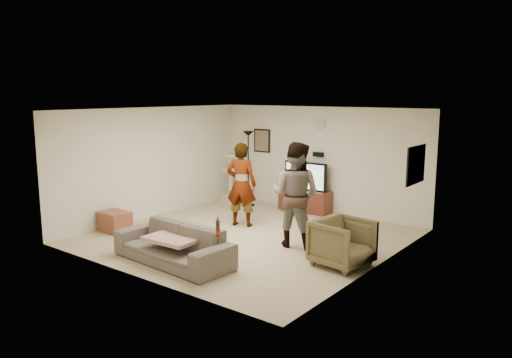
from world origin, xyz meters
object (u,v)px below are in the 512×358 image
Objects in this scene: tv at (305,176)px; cat_tree at (231,178)px; tv_stand at (305,200)px; floor_lamp at (248,169)px; person_right at (295,195)px; beer_bottle at (218,228)px; person_left at (241,185)px; sofa at (173,244)px; armchair at (342,243)px; side_table at (115,221)px.

tv is 0.86× the size of cat_tree.
tv_stand is 1.65m from floor_lamp.
person_right reaches higher than beer_bottle.
person_left is 2.65m from sofa.
sofa is 2.81m from armchair.
floor_lamp is at bearing 123.05° from beer_bottle.
cat_tree reaches higher than armchair.
armchair is at bearing 150.95° from person_right.
floor_lamp is 0.85× the size of sofa.
sofa is (0.58, -2.52, -0.57)m from person_left.
tv is 0.58× the size of person_right.
beer_bottle reaches higher than tv_stand.
sofa is (0.20, -4.46, -0.54)m from tv.
cat_tree reaches higher than sofa.
tv is at bearing 60.79° from side_table.
beer_bottle is at bearing -74.83° from tv.
tv_stand is 2.84m from person_right.
armchair is 1.40× the size of side_table.
floor_lamp is 4.48m from sofa.
floor_lamp is 4.91m from beer_bottle.
floor_lamp reaches higher than beer_bottle.
side_table is at bearing -119.21° from tv_stand.
person_right is at bearing -36.93° from floor_lamp.
floor_lamp reaches higher than side_table.
floor_lamp reaches higher than tv.
armchair is at bearing 12.13° from side_table.
person_left is 3.09m from armchair.
tv_stand is at bearing 95.90° from sofa.
floor_lamp is 3.46m from person_right.
sofa is (-1.10, -2.03, -0.65)m from person_right.
sofa is at bearing -87.49° from tv.
floor_lamp is 1.44× the size of cat_tree.
tv is 4.63m from beer_bottle.
armchair is at bearing -48.81° from tv_stand.
person_right is at bearing 87.55° from beer_bottle.
armchair is at bearing -28.58° from cat_tree.
person_left reaches higher than tv_stand.
tv is 0.51× the size of sofa.
tv_stand is 0.97× the size of cat_tree.
tv is 0.60× the size of floor_lamp.
beer_bottle is at bearing 101.86° from person_left.
tv_stand is 4.65m from beer_bottle.
sofa reaches higher than side_table.
tv_stand is at bearing -70.77° from person_right.
side_table is (-2.17, -3.88, -0.66)m from tv.
armchair is (1.31, 1.59, -0.38)m from beer_bottle.
side_table is (-4.69, -1.01, -0.19)m from armchair.
armchair is (2.52, -2.88, 0.13)m from tv_stand.
person_right is 2.40m from sofa.
person_right is 2.05m from beer_bottle.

